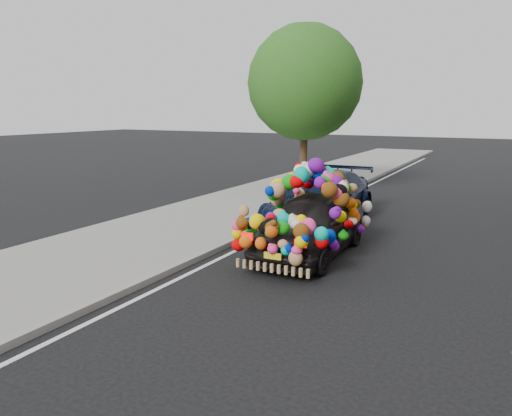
{
  "coord_description": "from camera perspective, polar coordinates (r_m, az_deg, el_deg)",
  "views": [
    {
      "loc": [
        3.42,
        -7.79,
        3.11
      ],
      "look_at": [
        -1.24,
        0.94,
        1.13
      ],
      "focal_mm": 35.0,
      "sensor_mm": 36.0,
      "label": 1
    }
  ],
  "objects": [
    {
      "name": "tree_near_sidewalk",
      "position": [
        18.76,
        5.6,
        14.07
      ],
      "size": [
        4.2,
        4.2,
        6.13
      ],
      "color": "#332114",
      "rests_on": "ground"
    },
    {
      "name": "sidewalk",
      "position": [
        11.38,
        -16.07,
        -4.68
      ],
      "size": [
        4.0,
        60.0,
        0.12
      ],
      "primitive_type": "cube",
      "color": "gray",
      "rests_on": "ground"
    },
    {
      "name": "kerb",
      "position": [
        10.16,
        -8.08,
        -6.23
      ],
      "size": [
        0.15,
        60.0,
        0.13
      ],
      "primitive_type": "cube",
      "color": "gray",
      "rests_on": "ground"
    },
    {
      "name": "navy_sedan",
      "position": [
        13.58,
        7.38,
        1.06
      ],
      "size": [
        2.17,
        4.97,
        1.42
      ],
      "primitive_type": "imported",
      "rotation": [
        0.0,
        0.0,
        0.04
      ],
      "color": "black",
      "rests_on": "ground"
    },
    {
      "name": "ground",
      "position": [
        9.06,
        4.19,
        -8.79
      ],
      "size": [
        100.0,
        100.0,
        0.0
      ],
      "primitive_type": "plane",
      "color": "black",
      "rests_on": "ground"
    },
    {
      "name": "plush_art_car",
      "position": [
        10.74,
        6.35,
        -0.08
      ],
      "size": [
        2.02,
        4.13,
        1.97
      ],
      "rotation": [
        0.0,
        0.0,
        0.03
      ],
      "color": "black",
      "rests_on": "ground"
    }
  ]
}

